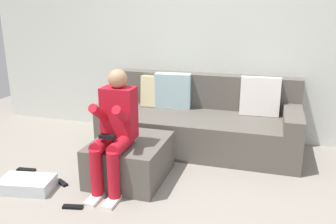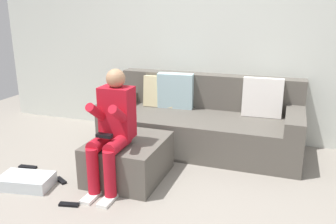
# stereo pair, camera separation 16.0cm
# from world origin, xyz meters

# --- Properties ---
(ground_plane) EXTENTS (7.74, 7.74, 0.00)m
(ground_plane) POSITION_xyz_m (0.00, 0.00, 0.00)
(ground_plane) COLOR gray
(wall_back) EXTENTS (5.96, 0.10, 2.71)m
(wall_back) POSITION_xyz_m (0.00, 2.06, 1.36)
(wall_back) COLOR silver
(wall_back) RESTS_ON ground_plane
(couch_sectional) EXTENTS (2.25, 0.96, 0.85)m
(couch_sectional) POSITION_xyz_m (0.07, 1.60, 0.31)
(couch_sectional) COLOR #59544C
(couch_sectional) RESTS_ON ground_plane
(ottoman) EXTENTS (0.68, 0.77, 0.39)m
(ottoman) POSITION_xyz_m (-0.41, 0.58, 0.19)
(ottoman) COLOR #59544C
(ottoman) RESTS_ON ground_plane
(person_seated) EXTENTS (0.30, 0.61, 1.09)m
(person_seated) POSITION_xyz_m (-0.46, 0.38, 0.59)
(person_seated) COLOR red
(person_seated) RESTS_ON ground_plane
(storage_bin) EXTENTS (0.52, 0.36, 0.11)m
(storage_bin) POSITION_xyz_m (-1.23, 0.08, 0.06)
(storage_bin) COLOR silver
(storage_bin) RESTS_ON ground_plane
(remote_near_ottoman) EXTENTS (0.18, 0.08, 0.02)m
(remote_near_ottoman) POSITION_xyz_m (-0.66, -0.08, 0.01)
(remote_near_ottoman) COLOR black
(remote_near_ottoman) RESTS_ON ground_plane
(remote_by_storage_bin) EXTENTS (0.16, 0.12, 0.02)m
(remote_by_storage_bin) POSITION_xyz_m (-0.98, 0.27, 0.01)
(remote_by_storage_bin) COLOR black
(remote_by_storage_bin) RESTS_ON ground_plane
(remote_under_side_table) EXTENTS (0.20, 0.08, 0.02)m
(remote_under_side_table) POSITION_xyz_m (-1.49, 0.40, 0.01)
(remote_under_side_table) COLOR black
(remote_under_side_table) RESTS_ON ground_plane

